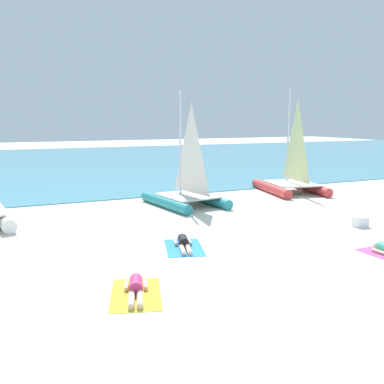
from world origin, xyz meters
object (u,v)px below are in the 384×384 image
object	(u,v)px
cooler_box	(361,222)
towel_left	(136,294)
sailboat_teal	(186,189)
sunbather_middle	(184,243)
sunbather_left	(136,288)
sailboat_red	(291,177)
towel_middle	(184,247)

from	to	relation	value
cooler_box	towel_left	bearing A→B (deg)	-164.36
sailboat_teal	sunbather_middle	size ratio (longest dim) A/B	3.32
sunbather_left	cooler_box	world-z (taller)	cooler_box
sailboat_red	cooler_box	world-z (taller)	sailboat_red
sunbather_left	towel_middle	distance (m)	3.67
towel_left	sunbather_middle	distance (m)	3.79
sunbather_left	towel_middle	size ratio (longest dim) A/B	0.81
sailboat_teal	sunbather_left	bearing A→B (deg)	-128.03
sailboat_teal	sailboat_red	size ratio (longest dim) A/B	0.93
towel_left	sunbather_middle	xyz separation A→B (m)	(2.43, 2.91, 0.13)
towel_middle	cooler_box	xyz separation A→B (m)	(6.90, -0.24, 0.17)
towel_middle	sailboat_teal	bearing A→B (deg)	65.57
sailboat_teal	towel_left	xyz separation A→B (m)	(-5.11, -8.79, -0.76)
sailboat_teal	towel_middle	distance (m)	6.57
sailboat_red	sunbather_middle	xyz separation A→B (m)	(-9.20, -6.87, -0.69)
sunbather_left	sunbather_middle	xyz separation A→B (m)	(2.41, 2.85, 0.00)
sailboat_teal	cooler_box	world-z (taller)	sailboat_teal
sunbather_middle	cooler_box	distance (m)	6.89
sailboat_red	towel_left	world-z (taller)	sailboat_red
sailboat_teal	towel_left	distance (m)	10.20
sailboat_red	sunbather_left	xyz separation A→B (m)	(-11.61, -9.72, -0.69)
sailboat_red	towel_left	xyz separation A→B (m)	(-11.63, -9.78, -0.81)
sailboat_red	towel_middle	bearing A→B (deg)	-131.96
sunbather_left	towel_middle	xyz separation A→B (m)	(2.39, 2.78, -0.13)
towel_middle	sunbather_middle	xyz separation A→B (m)	(0.02, 0.06, 0.13)
sailboat_red	cooler_box	size ratio (longest dim) A/B	10.96
sailboat_teal	sunbather_left	size ratio (longest dim) A/B	3.33
sailboat_teal	towel_left	size ratio (longest dim) A/B	2.69
sunbather_left	cooler_box	xyz separation A→B (m)	(9.28, 2.54, 0.05)
sailboat_teal	towel_middle	size ratio (longest dim) A/B	2.69
towel_left	sunbather_middle	size ratio (longest dim) A/B	1.23
sailboat_red	sunbather_left	size ratio (longest dim) A/B	3.56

